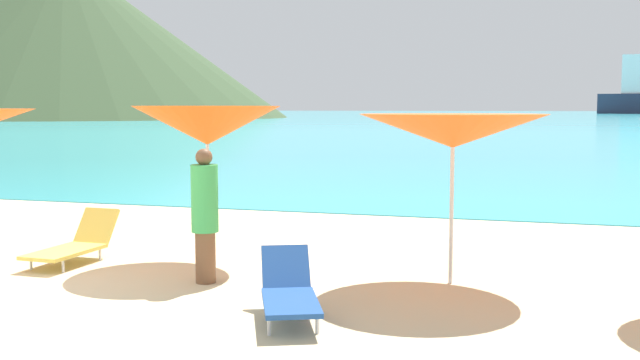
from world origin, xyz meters
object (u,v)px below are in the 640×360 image
at_px(umbrella_5, 453,131).
at_px(lounge_chair_6, 289,291).
at_px(beachgoer_2, 205,213).
at_px(umbrella_4, 207,126).
at_px(lounge_chair_1, 75,243).

xyz_separation_m(umbrella_5, lounge_chair_6, (-1.39, -2.01, -1.57)).
height_order(umbrella_5, beachgoer_2, umbrella_5).
height_order(umbrella_4, lounge_chair_1, umbrella_4).
bearing_deg(beachgoer_2, lounge_chair_1, -9.91).
relative_size(lounge_chair_1, beachgoer_2, 0.92).
bearing_deg(beachgoer_2, lounge_chair_6, 146.10).
relative_size(lounge_chair_6, beachgoer_2, 0.92).
distance_m(umbrella_4, umbrella_5, 3.41).
relative_size(umbrella_4, lounge_chair_1, 1.42).
distance_m(lounge_chair_1, beachgoer_2, 2.40).
distance_m(umbrella_5, beachgoer_2, 3.15).
bearing_deg(umbrella_4, umbrella_5, -5.65).
xyz_separation_m(umbrella_4, lounge_chair_1, (-1.74, -0.62, -1.63)).
bearing_deg(umbrella_5, lounge_chair_6, -124.64).
bearing_deg(lounge_chair_1, umbrella_5, 4.51).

